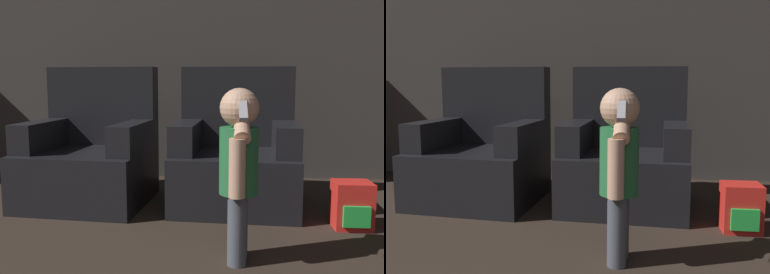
% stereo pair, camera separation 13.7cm
% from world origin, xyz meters
% --- Properties ---
extents(wall_back, '(8.40, 0.05, 2.60)m').
position_xyz_m(wall_back, '(0.00, 4.50, 1.30)').
color(wall_back, '#423D38').
rests_on(wall_back, ground_plane).
extents(armchair_left, '(0.90, 0.88, 0.97)m').
position_xyz_m(armchair_left, '(-0.65, 3.66, 0.32)').
color(armchair_left, black).
rests_on(armchair_left, ground_plane).
extents(armchair_right, '(0.88, 0.85, 0.97)m').
position_xyz_m(armchair_right, '(0.39, 3.66, 0.32)').
color(armchair_right, black).
rests_on(armchair_right, ground_plane).
extents(person_toddler, '(0.18, 0.33, 0.83)m').
position_xyz_m(person_toddler, '(0.37, 2.65, 0.49)').
color(person_toddler, '#474C56').
rests_on(person_toddler, ground_plane).
extents(toy_backpack, '(0.22, 0.20, 0.28)m').
position_xyz_m(toy_backpack, '(1.06, 3.18, 0.14)').
color(toy_backpack, red).
rests_on(toy_backpack, ground_plane).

